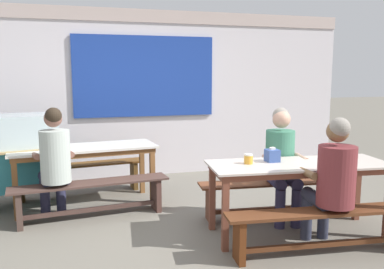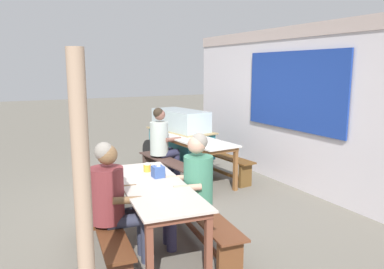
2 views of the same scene
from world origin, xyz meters
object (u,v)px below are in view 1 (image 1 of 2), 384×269
at_px(dining_table_far, 84,153).
at_px(condiment_jar, 248,159).
at_px(person_right_near_table, 281,158).
at_px(bench_far_back, 80,174).
at_px(food_cart, 2,155).
at_px(person_left_back_turned, 55,159).
at_px(bench_far_front, 92,194).
at_px(person_near_front, 333,178).
at_px(bench_near_back, 278,193).
at_px(bench_near_front, 322,225).
at_px(tissue_box, 272,155).
at_px(dining_table_near, 299,170).

relative_size(dining_table_far, condiment_jar, 18.15).
height_order(dining_table_far, person_right_near_table, person_right_near_table).
distance_m(bench_far_back, person_right_near_table, 2.74).
xyz_separation_m(food_cart, person_left_back_turned, (0.63, -0.65, 0.05)).
height_order(person_left_back_turned, condiment_jar, person_left_back_turned).
relative_size(dining_table_far, bench_far_front, 1.01).
height_order(bench_far_front, person_near_front, person_near_front).
distance_m(bench_far_front, condiment_jar, 1.85).
distance_m(bench_near_back, bench_near_front, 1.01).
relative_size(bench_far_back, food_cart, 0.94).
height_order(dining_table_far, food_cart, food_cart).
distance_m(bench_near_back, person_left_back_turned, 2.55).
relative_size(food_cart, person_near_front, 1.48).
relative_size(person_near_front, tissue_box, 8.45).
distance_m(bench_far_front, person_near_front, 2.61).
height_order(dining_table_near, person_left_back_turned, person_left_back_turned).
xyz_separation_m(bench_far_front, tissue_box, (1.78, -0.92, 0.53)).
bearing_deg(person_right_near_table, dining_table_far, 151.90).
height_order(bench_near_front, person_near_front, person_near_front).
xyz_separation_m(bench_far_front, bench_near_front, (1.96, -1.57, 0.01)).
bearing_deg(dining_table_near, food_cart, 150.21).
bearing_deg(person_left_back_turned, bench_far_back, 74.38).
height_order(bench_near_front, person_right_near_table, person_right_near_table).
xyz_separation_m(dining_table_far, person_near_front, (2.14, -2.02, 0.04)).
relative_size(dining_table_near, condiment_jar, 18.99).
bearing_deg(bench_far_back, food_cart, -159.41).
bearing_deg(bench_far_front, dining_table_far, 95.89).
relative_size(dining_table_near, bench_far_back, 1.08).
xyz_separation_m(bench_near_front, tissue_box, (-0.18, 0.65, 0.52)).
relative_size(person_left_back_turned, condiment_jar, 12.89).
bearing_deg(person_left_back_turned, food_cart, 134.26).
distance_m(person_right_near_table, person_left_back_turned, 2.52).
bearing_deg(person_right_near_table, bench_near_front, -95.90).
height_order(bench_far_back, person_left_back_turned, person_left_back_turned).
distance_m(dining_table_near, bench_near_front, 0.63).
bearing_deg(bench_near_front, bench_near_back, 83.90).
xyz_separation_m(bench_near_back, food_cart, (-3.08, 1.23, 0.38)).
xyz_separation_m(bench_near_front, person_right_near_table, (0.10, 0.95, 0.42)).
xyz_separation_m(bench_near_back, condiment_jar, (-0.56, -0.39, 0.51)).
xyz_separation_m(bench_near_front, food_cart, (-2.97, 2.24, 0.37)).
distance_m(dining_table_far, bench_far_front, 0.64).
xyz_separation_m(bench_near_back, bench_near_front, (-0.11, -1.01, 0.01)).
bearing_deg(bench_far_front, person_near_front, -36.00).
bearing_deg(tissue_box, person_left_back_turned, 156.50).
bearing_deg(food_cart, bench_far_back, 20.59).
distance_m(food_cart, person_left_back_turned, 0.91).
xyz_separation_m(dining_table_far, tissue_box, (1.83, -1.43, 0.14)).
bearing_deg(person_right_near_table, person_left_back_turned, 165.28).
relative_size(bench_far_front, person_near_front, 1.42).
height_order(person_right_near_table, person_left_back_turned, person_left_back_turned).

